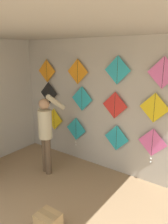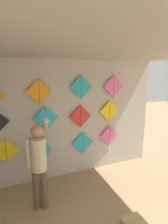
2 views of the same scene
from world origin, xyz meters
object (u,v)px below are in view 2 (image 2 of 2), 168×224
at_px(kite_1, 40,152).
at_px(kite_7, 109,111).
at_px(shopkeeper, 39,160).
at_px(kite_0, 6,151).
at_px(kite_6, 80,116).
at_px(kite_3, 109,137).
at_px(kite_2, 83,143).
at_px(kite_11, 114,86).
at_px(kite_9, 39,92).
at_px(kite_10, 81,87).
at_px(kite_5, 46,118).

bearing_deg(kite_1, kite_7, 0.02).
height_order(shopkeeper, kite_0, shopkeeper).
bearing_deg(shopkeeper, kite_6, 53.57).
xyz_separation_m(kite_0, kite_3, (2.51, -0.00, -0.03)).
bearing_deg(kite_2, shopkeeper, -144.69).
height_order(kite_6, kite_7, kite_7).
distance_m(kite_7, kite_11, 0.64).
distance_m(kite_2, kite_9, 1.65).
bearing_deg(kite_10, kite_2, 0.00).
bearing_deg(kite_7, kite_10, 180.00).
bearing_deg(kite_2, kite_10, 180.00).
bearing_deg(kite_3, kite_0, 179.98).
xyz_separation_m(kite_9, kite_11, (1.83, 0.00, 0.07)).
height_order(kite_1, kite_7, kite_7).
relative_size(shopkeeper, kite_1, 2.50).
distance_m(kite_0, kite_3, 2.51).
height_order(kite_6, kite_9, kite_9).
relative_size(kite_1, kite_10, 1.25).
bearing_deg(kite_7, kite_3, -2.06).
relative_size(kite_9, kite_11, 1.00).
relative_size(shopkeeper, kite_3, 2.50).
height_order(kite_0, kite_7, kite_7).
bearing_deg(kite_6, kite_10, 0.00).
bearing_deg(kite_10, kite_1, -179.96).
bearing_deg(kite_1, shopkeeper, -98.84).
bearing_deg(kite_2, kite_9, 180.00).
bearing_deg(kite_11, kite_9, 180.00).
relative_size(kite_0, kite_7, 1.00).
height_order(shopkeeper, kite_3, shopkeeper).
bearing_deg(kite_7, kite_6, 180.00).
bearing_deg(kite_0, kite_3, -0.02).
height_order(kite_3, kite_5, kite_5).
relative_size(kite_0, kite_11, 1.00).
bearing_deg(kite_0, kite_10, 0.00).
bearing_deg(kite_7, kite_0, 180.00).
bearing_deg(kite_10, kite_3, -0.05).
relative_size(shopkeeper, kite_6, 3.12).
distance_m(kite_3, kite_6, 1.03).
bearing_deg(kite_7, kite_5, 180.00).
relative_size(kite_5, kite_10, 1.00).
bearing_deg(kite_3, kite_10, 179.95).
bearing_deg(kite_3, kite_11, 0.50).
height_order(kite_2, kite_11, kite_11).
bearing_deg(kite_11, kite_6, 180.00).
bearing_deg(kite_9, kite_5, 0.00).
height_order(kite_1, kite_10, kite_10).
bearing_deg(shopkeeper, kite_0, 140.55).
relative_size(kite_0, kite_10, 1.00).
relative_size(shopkeeper, kite_0, 3.12).
relative_size(kite_2, kite_7, 1.00).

